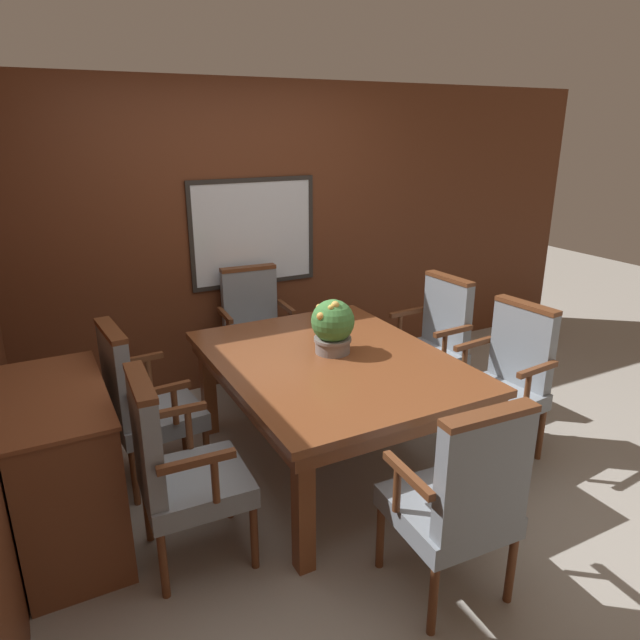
# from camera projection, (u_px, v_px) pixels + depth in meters

# --- Properties ---
(ground_plane) EXTENTS (14.00, 14.00, 0.00)m
(ground_plane) POSITION_uv_depth(u_px,v_px,m) (345.00, 484.00, 3.53)
(ground_plane) COLOR #A39E93
(wall_back) EXTENTS (7.20, 0.08, 2.45)m
(wall_back) POSITION_uv_depth(u_px,v_px,m) (237.00, 239.00, 4.62)
(wall_back) COLOR #5B2D19
(wall_back) RESTS_ON ground_plane
(dining_table) EXTENTS (1.35, 1.73, 0.75)m
(dining_table) POSITION_uv_depth(u_px,v_px,m) (331.00, 371.00, 3.54)
(dining_table) COLOR brown
(dining_table) RESTS_ON ground_plane
(chair_left_far) EXTENTS (0.54, 0.57, 1.03)m
(chair_left_far) POSITION_uv_depth(u_px,v_px,m) (142.00, 400.00, 3.41)
(chair_left_far) COLOR brown
(chair_left_far) RESTS_ON ground_plane
(chair_head_near) EXTENTS (0.56, 0.53, 1.03)m
(chair_head_near) POSITION_uv_depth(u_px,v_px,m) (460.00, 497.00, 2.52)
(chair_head_near) COLOR brown
(chair_head_near) RESTS_ON ground_plane
(chair_right_near) EXTENTS (0.55, 0.58, 1.03)m
(chair_right_near) POSITION_uv_depth(u_px,v_px,m) (506.00, 377.00, 3.72)
(chair_right_near) COLOR brown
(chair_right_near) RESTS_ON ground_plane
(chair_left_near) EXTENTS (0.52, 0.56, 1.03)m
(chair_left_near) POSITION_uv_depth(u_px,v_px,m) (177.00, 466.00, 2.75)
(chair_left_near) COLOR brown
(chair_left_near) RESTS_ON ground_plane
(chair_head_far) EXTENTS (0.57, 0.53, 1.03)m
(chair_head_far) POSITION_uv_depth(u_px,v_px,m) (255.00, 328.00, 4.62)
(chair_head_far) COLOR brown
(chair_head_far) RESTS_ON ground_plane
(chair_right_far) EXTENTS (0.53, 0.56, 1.03)m
(chair_right_far) POSITION_uv_depth(u_px,v_px,m) (433.00, 340.00, 4.37)
(chair_right_far) COLOR brown
(chair_right_far) RESTS_ON ground_plane
(potted_plant) EXTENTS (0.27, 0.27, 0.35)m
(potted_plant) POSITION_uv_depth(u_px,v_px,m) (333.00, 326.00, 3.54)
(potted_plant) COLOR gray
(potted_plant) RESTS_ON dining_table
(sideboard_cabinet) EXTENTS (0.50, 1.01, 0.86)m
(sideboard_cabinet) POSITION_uv_depth(u_px,v_px,m) (65.00, 468.00, 2.94)
(sideboard_cabinet) COLOR brown
(sideboard_cabinet) RESTS_ON ground_plane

